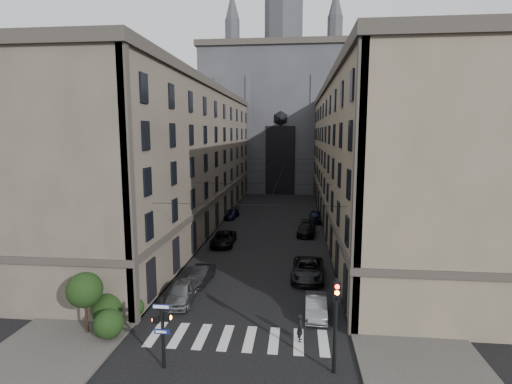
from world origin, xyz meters
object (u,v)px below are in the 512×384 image
(car_left_midfar, at_px, (223,239))
(pedestrian_signal_left, at_px, (162,327))
(car_left_far, at_px, (231,214))
(gothic_tower, at_px, (283,110))
(car_right_midnear, at_px, (308,269))
(car_right_near, at_px, (316,306))
(car_right_midfar, at_px, (306,229))
(car_left_near, at_px, (181,292))
(traffic_light_right, at_px, (336,315))
(car_right_far, at_px, (315,216))
(car_left_midnear, at_px, (201,275))
(pedestrian, at_px, (300,328))

(car_left_midfar, bearing_deg, pedestrian_signal_left, -88.79)
(car_left_far, bearing_deg, pedestrian_signal_left, -79.75)
(gothic_tower, xyz_separation_m, car_right_midnear, (4.56, -59.17, -16.97))
(car_right_near, xyz_separation_m, car_right_midfar, (-0.19, 22.35, 0.07))
(gothic_tower, bearing_deg, car_left_far, -99.97)
(car_left_near, distance_m, car_right_midnear, 11.25)
(car_left_midfar, relative_size, car_left_far, 1.20)
(traffic_light_right, bearing_deg, car_left_near, 143.26)
(car_right_near, distance_m, car_right_far, 30.00)
(car_right_midnear, xyz_separation_m, car_right_far, (1.64, 22.79, -0.05))
(pedestrian_signal_left, bearing_deg, car_left_midnear, 94.52)
(pedestrian_signal_left, xyz_separation_m, car_left_far, (-2.69, 38.19, -1.68))
(pedestrian, bearing_deg, gothic_tower, 7.61)
(pedestrian_signal_left, xyz_separation_m, traffic_light_right, (9.11, 0.42, 0.97))
(car_right_far, bearing_deg, car_left_far, 179.15)
(car_left_midnear, relative_size, car_right_midnear, 0.69)
(gothic_tower, distance_m, pedestrian, 72.00)
(gothic_tower, xyz_separation_m, car_left_near, (-4.98, -65.14, -17.03))
(car_left_midnear, bearing_deg, car_right_midfar, 66.16)
(traffic_light_right, bearing_deg, car_right_near, 95.59)
(car_right_near, relative_size, car_right_midnear, 0.71)
(pedestrian_signal_left, bearing_deg, gothic_tower, 87.26)
(car_right_midnear, bearing_deg, pedestrian_signal_left, -116.44)
(pedestrian_signal_left, xyz_separation_m, car_right_midfar, (8.27, 29.46, -1.56))
(car_right_far, xyz_separation_m, pedestrian, (-2.36, -33.49, 0.08))
(car_left_midfar, xyz_separation_m, car_right_near, (9.65, -16.83, -0.05))
(car_left_far, xyz_separation_m, car_right_far, (12.40, -1.11, 0.13))
(pedestrian, bearing_deg, car_right_near, -12.96)
(car_left_midnear, distance_m, car_left_midfar, 11.47)
(car_left_near, distance_m, car_left_midfar, 15.63)
(gothic_tower, relative_size, car_left_near, 12.81)
(car_left_far, distance_m, car_right_near, 33.02)
(car_right_far, distance_m, pedestrian, 33.57)
(pedestrian_signal_left, relative_size, car_left_near, 0.88)
(traffic_light_right, distance_m, car_left_far, 39.65)
(car_left_midfar, height_order, car_right_midnear, car_right_midnear)
(traffic_light_right, height_order, pedestrian, traffic_light_right)
(car_left_far, bearing_deg, car_left_near, -81.43)
(car_right_near, bearing_deg, car_left_near, 174.18)
(car_left_far, bearing_deg, car_left_midnear, -80.00)
(car_right_midfar, bearing_deg, car_left_near, -109.04)
(car_right_far, bearing_deg, car_right_near, -88.14)
(traffic_light_right, distance_m, car_right_midfar, 29.16)
(car_left_midnear, bearing_deg, car_left_near, -91.81)
(traffic_light_right, bearing_deg, gothic_tower, 94.38)
(car_left_near, height_order, pedestrian, pedestrian)
(car_right_far, bearing_deg, car_left_midfar, -125.43)
(car_right_midnear, distance_m, pedestrian, 10.73)
(car_left_midfar, bearing_deg, car_left_near, -92.63)
(car_right_midfar, bearing_deg, pedestrian, -86.35)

